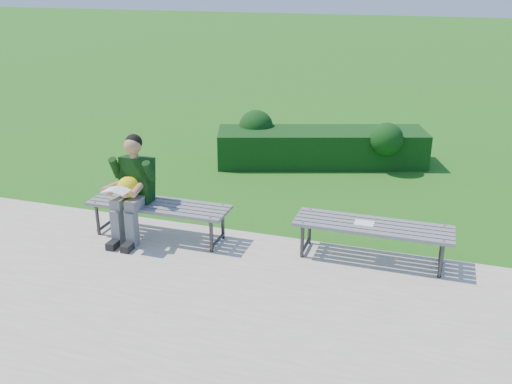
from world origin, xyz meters
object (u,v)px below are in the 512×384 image
bench_right (373,229)px  paper_sheet (364,223)px  hedge (319,145)px  seated_boy (132,186)px  bench_left (159,208)px

bench_right → paper_sheet: bench_right is taller
hedge → seated_boy: 4.03m
seated_boy → bench_right: bearing=5.8°
seated_boy → hedge: bearing=66.8°
bench_right → paper_sheet: (-0.10, 0.00, 0.06)m
bench_left → paper_sheet: size_ratio=8.13×
bench_left → bench_right: size_ratio=1.00×
bench_left → bench_right: 2.63m
bench_right → seated_boy: (-2.93, -0.30, 0.30)m
bench_right → seated_boy: size_ratio=1.37×
bench_left → seated_boy: seated_boy is taller
hedge → bench_left: hedge is taller
hedge → bench_right: size_ratio=2.05×
bench_right → paper_sheet: bearing=180.0°
hedge → bench_right: bearing=-68.3°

